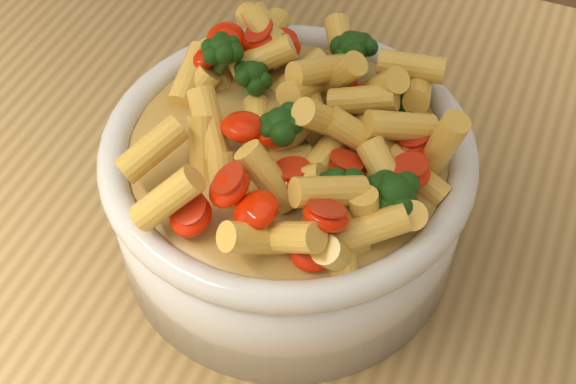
% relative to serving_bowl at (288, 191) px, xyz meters
% --- Properties ---
extents(serving_bowl, '(0.23, 0.23, 0.10)m').
position_rel_serving_bowl_xyz_m(serving_bowl, '(0.00, 0.00, 0.00)').
color(serving_bowl, silver).
rests_on(serving_bowl, table).
extents(pasta_salad, '(0.18, 0.18, 0.04)m').
position_rel_serving_bowl_xyz_m(pasta_salad, '(0.00, -0.00, 0.06)').
color(pasta_salad, '#FFD650').
rests_on(pasta_salad, serving_bowl).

